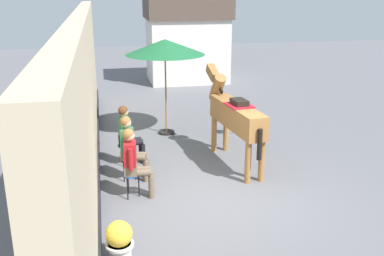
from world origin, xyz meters
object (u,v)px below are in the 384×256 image
saddled_horse_center (235,115)px  flower_planter_near (119,240)px  seated_visitor_middle (130,145)px  seated_visitor_near (134,159)px  cafe_parasol (165,48)px  spare_stool_white (230,120)px  seated_visitor_far (128,132)px

saddled_horse_center → flower_planter_near: 4.43m
seated_visitor_middle → saddled_horse_center: 2.44m
seated_visitor_near → cafe_parasol: (1.17, 3.76, 1.59)m
flower_planter_near → spare_stool_white: size_ratio=1.39×
saddled_horse_center → seated_visitor_near: bearing=-151.3°
seated_visitor_far → seated_visitor_middle: bearing=-90.1°
cafe_parasol → flower_planter_near: bearing=-104.9°
spare_stool_white → seated_visitor_near: bearing=-130.5°
seated_visitor_near → seated_visitor_far: bearing=90.1°
cafe_parasol → saddled_horse_center: bearing=-64.3°
seated_visitor_middle → cafe_parasol: 3.53m
seated_visitor_near → cafe_parasol: bearing=72.7°
cafe_parasol → spare_stool_white: bearing=-14.0°
flower_planter_near → cafe_parasol: (1.56, 5.84, 2.03)m
seated_visitor_near → seated_visitor_middle: 0.83m
seated_visitor_near → saddled_horse_center: size_ratio=0.46×
saddled_horse_center → spare_stool_white: bearing=76.5°
flower_planter_near → spare_stool_white: 6.32m
cafe_parasol → spare_stool_white: size_ratio=5.61×
seated_visitor_near → seated_visitor_far: same height
flower_planter_near → seated_visitor_near: bearing=79.3°
seated_visitor_far → spare_stool_white: (2.86, 1.64, -0.38)m
seated_visitor_middle → seated_visitor_near: bearing=-89.6°
seated_visitor_far → saddled_horse_center: saddled_horse_center is taller
seated_visitor_far → flower_planter_near: size_ratio=2.17×
saddled_horse_center → flower_planter_near: bearing=-129.2°
flower_planter_near → seated_visitor_middle: bearing=82.4°
seated_visitor_far → flower_planter_near: seated_visitor_far is taller
seated_visitor_near → seated_visitor_middle: bearing=90.4°
seated_visitor_near → spare_stool_white: 4.41m
seated_visitor_near → flower_planter_near: (-0.39, -2.08, -0.44)m
seated_visitor_near → seated_visitor_middle: size_ratio=1.00×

